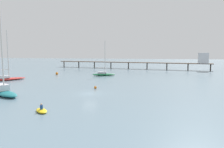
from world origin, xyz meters
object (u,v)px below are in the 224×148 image
(sailboat_teal, at_px, (3,90))
(sailboat_green, at_px, (104,74))
(mooring_buoy_mid, at_px, (95,87))
(sailboat_red, at_px, (7,78))
(dinghy_yellow, at_px, (42,110))
(mooring_buoy_far, at_px, (57,73))
(pier, at_px, (161,61))

(sailboat_teal, relative_size, sailboat_green, 1.34)
(mooring_buoy_mid, bearing_deg, sailboat_teal, -146.99)
(mooring_buoy_mid, bearing_deg, sailboat_red, 164.21)
(sailboat_green, relative_size, sailboat_red, 0.83)
(sailboat_green, bearing_deg, sailboat_red, -145.40)
(sailboat_green, xyz_separation_m, mooring_buoy_mid, (4.01, -23.68, -0.45))
(dinghy_yellow, bearing_deg, mooring_buoy_far, 113.81)
(dinghy_yellow, height_order, mooring_buoy_far, dinghy_yellow)
(mooring_buoy_far, bearing_deg, dinghy_yellow, -66.19)
(pier, xyz_separation_m, dinghy_yellow, (-17.28, -69.74, -3.71))
(sailboat_red, bearing_deg, sailboat_green, 34.60)
(mooring_buoy_mid, bearing_deg, pier, 73.80)
(sailboat_teal, distance_m, mooring_buoy_far, 33.41)
(mooring_buoy_far, relative_size, mooring_buoy_mid, 1.55)
(mooring_buoy_far, bearing_deg, sailboat_red, -113.66)
(mooring_buoy_far, height_order, mooring_buoy_mid, mooring_buoy_far)
(sailboat_teal, distance_m, sailboat_green, 34.74)
(dinghy_yellow, bearing_deg, pier, 76.08)
(sailboat_green, distance_m, mooring_buoy_far, 16.27)
(sailboat_red, relative_size, dinghy_yellow, 5.01)
(mooring_buoy_far, bearing_deg, sailboat_teal, -80.06)
(pier, bearing_deg, sailboat_teal, -115.73)
(pier, xyz_separation_m, sailboat_green, (-19.15, -28.42, -3.19))
(pier, xyz_separation_m, sailboat_teal, (-29.65, -61.53, -3.07))
(pier, distance_m, mooring_buoy_far, 45.67)
(pier, distance_m, sailboat_teal, 68.37)
(sailboat_red, height_order, dinghy_yellow, sailboat_red)
(sailboat_red, distance_m, dinghy_yellow, 35.63)
(dinghy_yellow, bearing_deg, sailboat_teal, 146.44)
(sailboat_green, relative_size, dinghy_yellow, 4.17)
(sailboat_red, distance_m, mooring_buoy_far, 17.24)
(sailboat_red, bearing_deg, sailboat_teal, -53.47)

